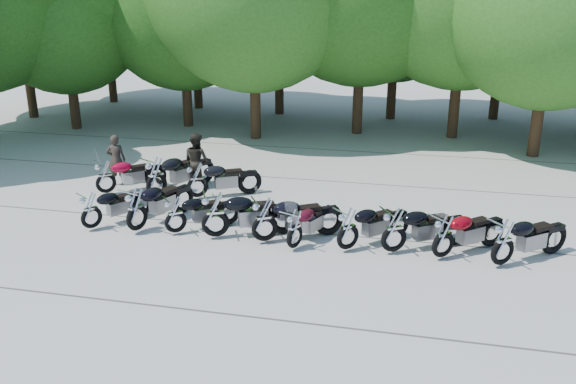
% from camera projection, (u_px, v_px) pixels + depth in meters
% --- Properties ---
extents(ground, '(90.00, 90.00, 0.00)m').
position_uv_depth(ground, '(275.00, 254.00, 14.95)').
color(ground, gray).
rests_on(ground, ground).
extents(tree_0, '(7.50, 7.50, 9.21)m').
position_uv_depth(tree_0, '(18.00, 2.00, 28.31)').
color(tree_0, '#3A2614').
rests_on(tree_0, ground).
extents(tree_1, '(6.97, 6.97, 8.55)m').
position_uv_depth(tree_1, '(64.00, 13.00, 26.13)').
color(tree_1, '#3A2614').
rests_on(tree_1, ground).
extents(tree_2, '(7.31, 7.31, 8.97)m').
position_uv_depth(tree_2, '(182.00, 6.00, 26.55)').
color(tree_2, '#3A2614').
rests_on(tree_2, ground).
extents(tree_11, '(7.56, 7.56, 9.28)m').
position_uv_depth(tree_11, '(279.00, 0.00, 29.08)').
color(tree_11, '#3A2614').
rests_on(tree_11, ground).
extents(motorcycle_0, '(1.70, 2.09, 1.18)m').
position_uv_depth(motorcycle_0, '(91.00, 209.00, 16.20)').
color(motorcycle_0, black).
rests_on(motorcycle_0, ground).
extents(motorcycle_1, '(1.57, 2.55, 1.38)m').
position_uv_depth(motorcycle_1, '(136.00, 208.00, 16.00)').
color(motorcycle_1, black).
rests_on(motorcycle_1, ground).
extents(motorcycle_2, '(1.98, 1.81, 1.17)m').
position_uv_depth(motorcycle_2, '(175.00, 214.00, 15.91)').
color(motorcycle_2, black).
rests_on(motorcycle_2, ground).
extents(motorcycle_3, '(2.61, 1.72, 1.42)m').
position_uv_depth(motorcycle_3, '(215.00, 213.00, 15.58)').
color(motorcycle_3, black).
rests_on(motorcycle_3, ground).
extents(motorcycle_4, '(2.45, 1.87, 1.37)m').
position_uv_depth(motorcycle_4, '(265.00, 218.00, 15.32)').
color(motorcycle_4, black).
rests_on(motorcycle_4, ground).
extents(motorcycle_5, '(1.40, 2.15, 1.17)m').
position_uv_depth(motorcycle_5, '(295.00, 228.00, 14.99)').
color(motorcycle_5, '#400814').
rests_on(motorcycle_5, ground).
extents(motorcycle_6, '(2.07, 2.05, 1.26)m').
position_uv_depth(motorcycle_6, '(348.00, 228.00, 14.88)').
color(motorcycle_6, black).
rests_on(motorcycle_6, ground).
extents(motorcycle_7, '(2.39, 1.82, 1.33)m').
position_uv_depth(motorcycle_7, '(394.00, 229.00, 14.73)').
color(motorcycle_7, black).
rests_on(motorcycle_7, ground).
extents(motorcycle_8, '(2.15, 2.01, 1.28)m').
position_uv_depth(motorcycle_8, '(444.00, 235.00, 14.44)').
color(motorcycle_8, maroon).
rests_on(motorcycle_8, ground).
extents(motorcycle_9, '(2.27, 2.03, 1.32)m').
position_uv_depth(motorcycle_9, '(504.00, 241.00, 14.04)').
color(motorcycle_9, black).
rests_on(motorcycle_9, ground).
extents(motorcycle_10, '(2.09, 1.98, 1.25)m').
position_uv_depth(motorcycle_10, '(105.00, 176.00, 18.90)').
color(motorcycle_10, maroon).
rests_on(motorcycle_10, ground).
extents(motorcycle_11, '(1.97, 2.62, 1.46)m').
position_uv_depth(motorcycle_11, '(156.00, 176.00, 18.56)').
color(motorcycle_11, black).
rests_on(motorcycle_11, ground).
extents(motorcycle_12, '(2.33, 1.75, 1.29)m').
position_uv_depth(motorcycle_12, '(197.00, 179.00, 18.51)').
color(motorcycle_12, black).
rests_on(motorcycle_12, ground).
extents(rider_0, '(0.69, 0.53, 1.69)m').
position_uv_depth(rider_0, '(116.00, 160.00, 19.76)').
color(rider_0, '#2B251D').
rests_on(rider_0, ground).
extents(rider_1, '(1.08, 0.98, 1.81)m').
position_uv_depth(rider_1, '(197.00, 161.00, 19.48)').
color(rider_1, black).
rests_on(rider_1, ground).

